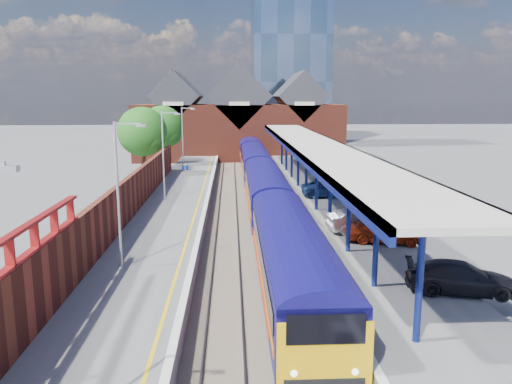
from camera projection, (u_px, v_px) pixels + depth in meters
ground at (244, 193)px, 48.14m from camera, size 240.00×240.00×0.00m
ballast_bed at (247, 217)px, 38.32m from camera, size 6.00×76.00×0.06m
rails at (247, 216)px, 38.31m from camera, size 4.51×76.00×0.14m
left_platform at (175, 212)px, 37.96m from camera, size 5.00×76.00×1.00m
right_platform at (324, 210)px, 38.53m from camera, size 6.00×76.00×1.00m
coping_left at (206, 205)px, 37.98m from camera, size 0.30×76.00×0.05m
coping_right at (288, 204)px, 38.29m from camera, size 0.30×76.00×0.05m
yellow_line at (198, 205)px, 37.96m from camera, size 0.14×76.00×0.01m
train at (260, 173)px, 46.56m from camera, size 2.89×65.91×3.45m
canopy at (315, 146)px, 39.52m from camera, size 4.50×52.00×4.48m
lamp_post_b at (121, 186)px, 23.35m from camera, size 1.48×0.18×7.00m
lamp_post_c at (165, 150)px, 39.04m from camera, size 1.48×0.18×7.00m
lamp_post_d at (184, 135)px, 54.74m from camera, size 1.48×0.18×7.00m
platform_sign at (185, 175)px, 41.50m from camera, size 0.55×0.08×2.50m
brick_wall at (121, 205)px, 31.13m from camera, size 0.35×50.00×3.86m
station_building at (239, 122)px, 74.58m from camera, size 30.00×12.12×13.78m
glass_tower at (289, 37)px, 93.89m from camera, size 14.20×14.20×40.30m
tree_near at (144, 133)px, 52.42m from camera, size 5.20×5.20×8.10m
tree_far at (163, 128)px, 60.32m from camera, size 5.20×5.20×8.10m
parked_car_red at (384, 230)px, 28.09m from camera, size 4.65×2.78×1.48m
parked_car_silver at (365, 220)px, 30.24m from camera, size 4.59×1.85×1.48m
parked_car_dark at (461, 277)px, 20.89m from camera, size 4.81×2.84×1.31m
parked_car_blue at (331, 189)px, 41.03m from camera, size 4.96×2.51×1.34m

